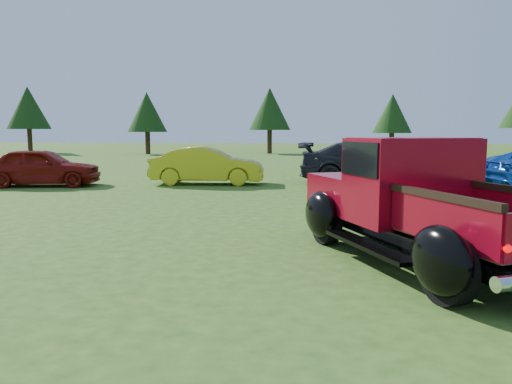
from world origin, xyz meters
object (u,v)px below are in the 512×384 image
Objects in this scene: tree_west at (147,112)px; show_car_yellow at (207,166)px; tree_far_west at (28,108)px; pickup_truck at (410,201)px; show_car_red at (42,167)px; tree_mid_right at (392,114)px; tree_mid_left at (270,109)px; show_car_grey at (375,163)px.

tree_west reaches higher than show_car_yellow.
pickup_truck is at bearing -51.65° from tree_far_west.
tree_far_west reaches higher than show_car_red.
tree_mid_right is 22.95m from show_car_yellow.
tree_mid_left is 9.06m from tree_mid_right.
tree_far_west is at bearing 37.67° from show_car_yellow.
tree_mid_left is at bearing 20.45° from show_car_grey.
pickup_truck is 10.41m from show_car_yellow.
tree_west is 0.92× the size of tree_mid_left.
pickup_truck is 12.93m from show_car_red.
pickup_truck is (4.81, -31.09, -2.57)m from tree_mid_left.
show_car_grey is at bearing -53.37° from tree_west.
tree_mid_right reaches higher than show_car_yellow.
show_car_red is at bearing -80.22° from tree_west.
tree_west is 1.22× the size of show_car_yellow.
tree_far_west reaches higher than tree_mid_right.
tree_west is at bearing -5.71° from tree_far_west.
show_car_yellow is 5.61m from show_car_grey.
tree_mid_right reaches higher than show_car_grey.
tree_mid_right is at bearing -6.34° from tree_mid_left.
tree_far_west is at bearing 56.28° from show_car_grey.
pickup_truck reaches higher than show_car_red.
show_car_grey is at bearing 62.24° from pickup_truck.
pickup_truck is at bearing -138.23° from show_car_red.
show_car_red is at bearing -123.00° from tree_mid_right.
tree_mid_right is 0.90× the size of pickup_truck.
tree_far_west is at bearing 174.29° from tree_west.
tree_mid_left reaches higher than pickup_truck.
tree_mid_left is at bearing 74.86° from pickup_truck.
show_car_grey is (10.82, 1.66, 0.10)m from show_car_red.
tree_far_west reaches higher than pickup_truck.
show_car_grey is (-3.54, -20.45, -2.25)m from tree_mid_right.
pickup_truck is at bearing -64.60° from tree_west.
pickup_truck is at bearing -177.65° from show_car_grey.
tree_far_west is 28.01m from tree_mid_right.
show_car_red is (-10.17, 7.98, -0.19)m from pickup_truck.
tree_mid_right reaches higher than pickup_truck.
tree_mid_left is 1.14× the size of tree_mid_right.
tree_mid_left is 23.88m from show_car_red.
tree_west is (10.00, -1.00, -0.41)m from tree_far_west.
show_car_red is 0.97× the size of show_car_yellow.
tree_west is 1.05× the size of tree_mid_right.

